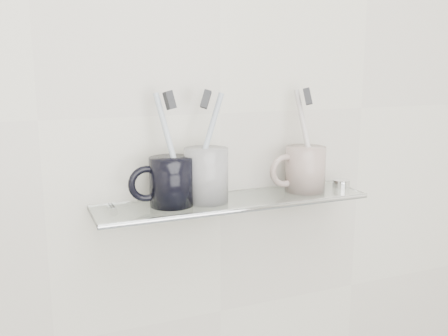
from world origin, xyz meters
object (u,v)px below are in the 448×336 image
shelf_glass (233,201)px  mug_left (171,182)px  mug_center (206,175)px  mug_right (305,169)px

shelf_glass → mug_left: 0.12m
shelf_glass → mug_left: size_ratio=5.93×
mug_center → shelf_glass: bearing=-9.6°
mug_left → mug_center: mug_center is taller
shelf_glass → mug_center: (-0.05, 0.00, 0.05)m
mug_left → mug_right: size_ratio=0.98×
shelf_glass → mug_right: (0.15, 0.00, 0.05)m
mug_center → mug_right: bearing=-3.9°
mug_center → mug_right: size_ratio=1.11×
mug_left → mug_center: bearing=1.4°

